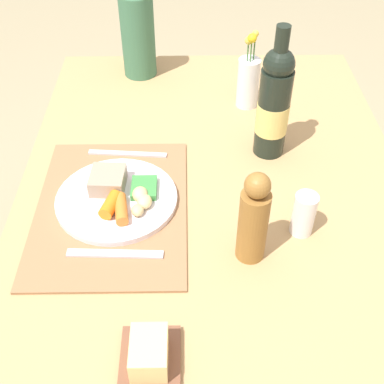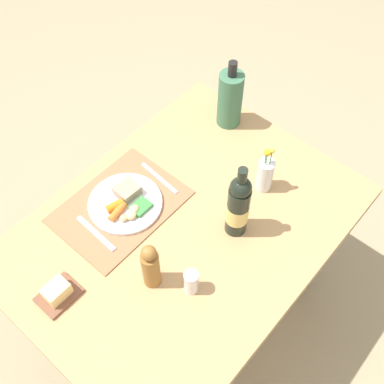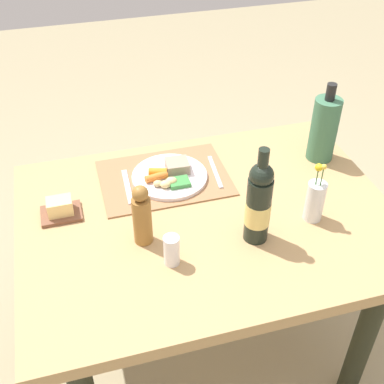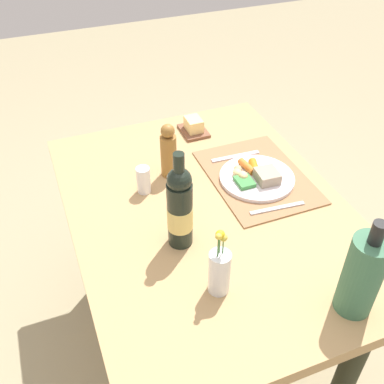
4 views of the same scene
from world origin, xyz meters
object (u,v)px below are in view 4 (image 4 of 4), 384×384
Objects in this scene: fork at (277,208)px; pepper_mill at (169,152)px; knife at (235,156)px; dining_table at (208,233)px; dinner_plate at (256,176)px; butter_dish at (194,127)px; wine_bottle at (180,208)px; flower_vase at (219,270)px; salt_shaker at (144,180)px; cooler_bottle at (362,275)px.

pepper_mill reaches higher than fork.
dining_table is at bearing 140.31° from knife.
dinner_plate is at bearing -174.53° from knife.
fork is at bearing 177.45° from dinner_plate.
pepper_mill reaches higher than dinner_plate.
butter_dish reaches higher than knife.
fork is 0.42m from pepper_mill.
butter_dish reaches higher than fork.
flower_vase is (-0.21, -0.03, -0.06)m from wine_bottle.
knife is 0.25m from butter_dish.
dining_table is 0.50m from butter_dish.
fork is (-0.09, -0.21, 0.12)m from dining_table.
salt_shaker is at bearing 134.56° from butter_dish.
butter_dish is at bearing -25.12° from wine_bottle.
dinner_plate is 1.28× the size of pepper_mill.
wine_bottle is 0.34m from pepper_mill.
salt_shaker is at bearing 77.00° from dinner_plate.
salt_shaker is 0.33× the size of cooler_bottle.
knife is at bearing -89.28° from pepper_mill.
fork is at bearing -86.98° from wine_bottle.
knife is 1.95× the size of salt_shaker.
salt_shaker reaches higher than dining_table.
cooler_bottle reaches higher than pepper_mill.
wine_bottle is (-0.34, 0.35, 0.13)m from knife.
butter_dish is at bearing -38.60° from pepper_mill.
salt_shaker is (0.27, 0.03, -0.09)m from wine_bottle.
cooler_bottle is (-0.18, -0.31, 0.05)m from flower_vase.
butter_dish is 0.81m from flower_vase.
butter_dish is 1.32× the size of salt_shaker.
fork is 0.46m from salt_shaker.
knife is 0.89× the size of flower_vase.
knife is at bearing 2.98° from dinner_plate.
fork is at bearing -1.00° from cooler_bottle.
salt_shaker is (-0.06, 0.38, 0.04)m from knife.
flower_vase reaches higher than butter_dish.
pepper_mill is at bearing -61.64° from salt_shaker.
cooler_bottle is at bearing 178.56° from dinner_plate.
dining_table is at bearing -164.74° from pepper_mill.
flower_vase reaches higher than dining_table.
dinner_plate is 0.82× the size of wine_bottle.
cooler_bottle reaches higher than dining_table.
pepper_mill reaches higher than butter_dish.
cooler_bottle is (-0.39, -0.34, -0.01)m from wine_bottle.
fork is 0.56m from butter_dish.
knife is 0.92× the size of pepper_mill.
butter_dish is 0.60× the size of flower_vase.
dinner_plate is at bearing -1.44° from cooler_bottle.
flower_vase is at bearing 140.73° from dinner_plate.
dining_table is 12.38× the size of salt_shaker.
dining_table is at bearing -18.44° from flower_vase.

